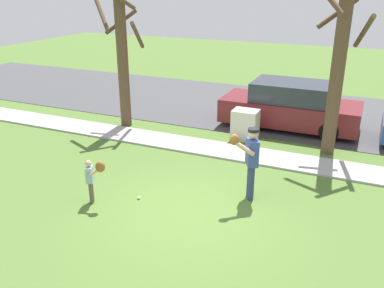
% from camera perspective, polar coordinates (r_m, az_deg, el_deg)
% --- Properties ---
extents(ground_plane, '(48.00, 48.00, 0.00)m').
position_cam_1_polar(ground_plane, '(12.40, 6.48, -1.55)').
color(ground_plane, '#4C6B2D').
extents(sidewalk_strip, '(36.00, 1.20, 0.06)m').
position_cam_1_polar(sidewalk_strip, '(12.48, 6.63, -1.25)').
color(sidewalk_strip, '#A3A39E').
rests_on(sidewalk_strip, ground).
extents(road_surface, '(36.00, 6.80, 0.02)m').
position_cam_1_polar(road_surface, '(17.06, 11.73, 4.70)').
color(road_surface, '#424244').
rests_on(road_surface, ground).
extents(person_adult, '(0.63, 0.85, 1.77)m').
position_cam_1_polar(person_adult, '(9.57, 8.10, -1.67)').
color(person_adult, navy).
rests_on(person_adult, ground).
extents(person_child, '(0.58, 0.35, 1.12)m').
position_cam_1_polar(person_child, '(9.71, -13.64, -4.24)').
color(person_child, brown).
rests_on(person_child, ground).
extents(baseball, '(0.07, 0.07, 0.07)m').
position_cam_1_polar(baseball, '(9.99, -7.38, -7.40)').
color(baseball, white).
rests_on(baseball, ground).
extents(utility_cabinet, '(0.82, 0.63, 1.00)m').
position_cam_1_polar(utility_cabinet, '(13.51, 7.38, 2.65)').
color(utility_cabinet, beige).
rests_on(utility_cabinet, ground).
extents(street_tree_near, '(1.85, 1.89, 5.51)m').
position_cam_1_polar(street_tree_near, '(12.41, 19.77, 11.43)').
color(street_tree_near, brown).
rests_on(street_tree_near, ground).
extents(street_tree_far, '(1.84, 1.88, 4.88)m').
position_cam_1_polar(street_tree_far, '(14.46, -9.66, 12.40)').
color(street_tree_far, brown).
rests_on(street_tree_far, ground).
extents(parked_suv_maroon, '(4.70, 1.90, 1.63)m').
position_cam_1_polar(parked_suv_maroon, '(14.81, 13.42, 5.13)').
color(parked_suv_maroon, maroon).
rests_on(parked_suv_maroon, road_surface).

